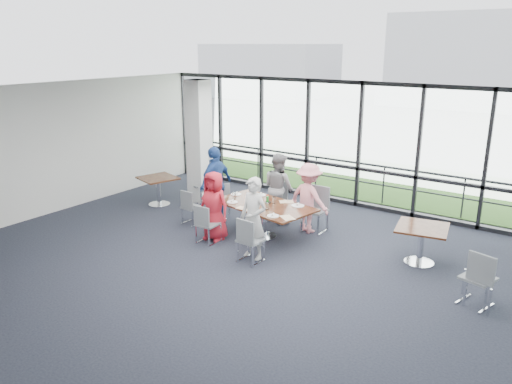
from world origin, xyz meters
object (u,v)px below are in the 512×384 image
Objects in this scene: side_table_left at (158,182)px; chair_main_nl at (208,224)px; chair_main_fl at (277,202)px; chair_main_end at (215,202)px; main_table at (264,209)px; diner_far_left at (279,187)px; chair_spare_r at (478,278)px; side_table_right at (422,232)px; structural_column at (199,142)px; chair_spare_la at (192,207)px; chair_main_nr at (251,240)px; chair_main_fr at (315,211)px; diner_far_right at (309,198)px; diner_near_right at (253,218)px; diner_end at (216,184)px; chair_spare_lb at (200,185)px; diner_near_left at (214,206)px.

side_table_left is 1.30× the size of chair_main_nl.
chair_main_fl is 1.50m from chair_main_end.
diner_far_left is (-0.31, 1.07, 0.18)m from main_table.
chair_spare_r is at bearing -179.20° from diner_far_left.
side_table_right is at bearing 178.90° from chair_main_fl.
chair_main_fl reaches higher than side_table_left.
structural_column is 3.92× the size of chair_spare_la.
chair_main_nr is 4.02m from chair_spare_r.
diner_far_right is at bearing 34.05° from chair_main_fr.
diner_far_right reaches higher than chair_main_nr.
main_table is 1.13m from diner_near_right.
structural_column is at bearing -4.45° from chair_main_fr.
diner_near_right reaches higher than chair_spare_la.
structural_column is at bearing 5.51° from chair_main_fl.
chair_main_fl is at bearing 47.44° from chair_spare_la.
diner_end is 6.07m from chair_spare_r.
diner_far_right is 1.90× the size of chair_main_nl.
side_table_left is (-3.51, 0.28, -0.01)m from main_table.
chair_main_fl is at bearing 126.80° from diner_end.
chair_main_nl is at bearing -159.02° from side_table_right.
diner_end is 1.53m from chair_main_fl.
chair_main_nr is at bearing -153.51° from chair_spare_r.
diner_end is 2.02× the size of chair_main_nr.
chair_main_fr is (1.06, -0.14, -0.33)m from diner_far_left.
side_table_right is at bearing 17.73° from chair_main_nl.
structural_column is at bearing 150.00° from diner_near_right.
diner_near_right reaches higher than side_table_left.
chair_spare_la reaches higher than side_table_right.
main_table is 2.47× the size of chair_spare_r.
chair_main_nl is 0.84× the size of chair_main_fr.
chair_main_fr reaches higher than chair_spare_lb.
structural_column is 4.32m from chair_main_nr.
chair_main_nl is at bearing -87.58° from diner_near_left.
structural_column is 1.96× the size of diner_near_right.
diner_far_right is (0.18, 1.87, -0.03)m from diner_near_right.
side_table_right is 1.65m from chair_spare_r.
chair_spare_lb is at bearing 134.74° from diner_near_left.
chair_main_fl is at bearing -9.71° from chair_main_fr.
chair_main_end is (-1.62, 0.29, -0.21)m from main_table.
chair_main_nl is (-1.41, -1.80, -0.37)m from diner_far_right.
side_table_right is at bearing 33.92° from diner_near_right.
diner_far_left reaches higher than diner_near_left.
chair_main_fr is at bearing 47.59° from chair_main_nl.
chair_spare_lb is (-3.39, 2.40, 0.00)m from chair_main_nr.
chair_main_fr reaches higher than chair_main_nl.
chair_main_nl is 2.43m from chair_main_fr.
chair_spare_r is (7.34, -1.68, -1.13)m from structural_column.
diner_end is at bearing 148.27° from chair_main_nr.
diner_end is (1.98, -0.05, 0.26)m from side_table_left.
main_table is at bearing 50.88° from chair_main_fr.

